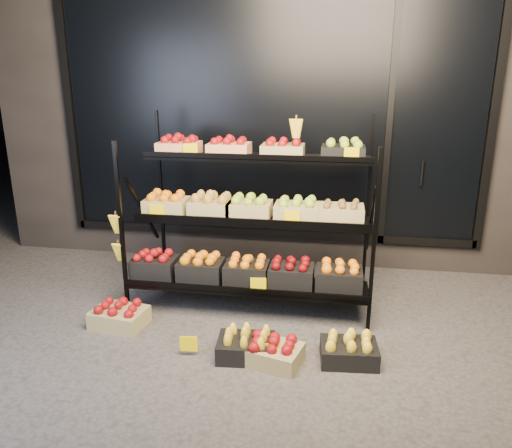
% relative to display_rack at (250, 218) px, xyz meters
% --- Properties ---
extents(ground, '(24.00, 24.00, 0.00)m').
position_rel_display_rack_xyz_m(ground, '(0.02, -0.60, -0.79)').
color(ground, '#514F4C').
rests_on(ground, ground).
extents(building, '(6.00, 2.08, 3.50)m').
position_rel_display_rack_xyz_m(building, '(0.02, 1.99, 0.96)').
color(building, '#2D2826').
rests_on(building, ground).
extents(display_rack, '(2.18, 1.02, 1.74)m').
position_rel_display_rack_xyz_m(display_rack, '(0.00, 0.00, 0.00)').
color(display_rack, black).
rests_on(display_rack, ground).
extents(tag_floor_a, '(0.13, 0.01, 0.12)m').
position_rel_display_rack_xyz_m(tag_floor_a, '(-0.28, -1.00, -0.73)').
color(tag_floor_a, '#EFCF00').
rests_on(tag_floor_a, ground).
extents(tag_floor_b, '(0.13, 0.01, 0.12)m').
position_rel_display_rack_xyz_m(tag_floor_b, '(0.32, -1.00, -0.73)').
color(tag_floor_b, '#EFCF00').
rests_on(tag_floor_b, ground).
extents(floor_crate_left, '(0.46, 0.37, 0.21)m').
position_rel_display_rack_xyz_m(floor_crate_left, '(-0.98, -0.65, -0.69)').
color(floor_crate_left, tan).
rests_on(floor_crate_left, ground).
extents(floor_crate_midleft, '(0.44, 0.34, 0.21)m').
position_rel_display_rack_xyz_m(floor_crate_midleft, '(0.14, -0.94, -0.69)').
color(floor_crate_midleft, black).
rests_on(floor_crate_midleft, ground).
extents(floor_crate_midright, '(0.46, 0.39, 0.20)m').
position_rel_display_rack_xyz_m(floor_crate_midright, '(0.34, -0.99, -0.69)').
color(floor_crate_midright, tan).
rests_on(floor_crate_midright, ground).
extents(floor_crate_right, '(0.43, 0.33, 0.20)m').
position_rel_display_rack_xyz_m(floor_crate_right, '(0.89, -0.88, -0.69)').
color(floor_crate_right, black).
rests_on(floor_crate_right, ground).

